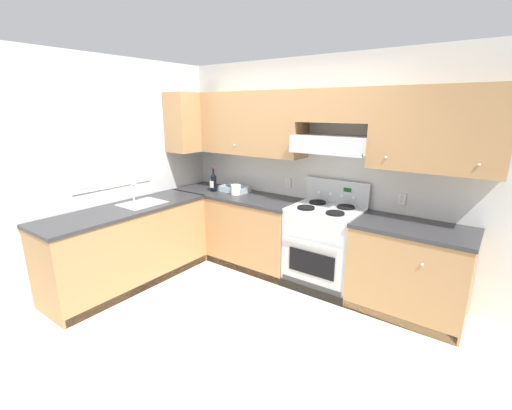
# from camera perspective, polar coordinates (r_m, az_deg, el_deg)

# --- Properties ---
(ground_plane) EXTENTS (7.04, 7.04, 0.00)m
(ground_plane) POSITION_cam_1_polar(r_m,az_deg,el_deg) (3.62, -7.73, -17.78)
(ground_plane) COLOR beige
(wall_back) EXTENTS (4.68, 0.57, 2.55)m
(wall_back) POSITION_cam_1_polar(r_m,az_deg,el_deg) (4.09, 10.90, 8.25)
(wall_back) COLOR silver
(wall_back) RESTS_ON ground_plane
(wall_left) EXTENTS (0.47, 4.00, 2.55)m
(wall_left) POSITION_cam_1_polar(r_m,az_deg,el_deg) (4.47, -21.32, 6.31)
(wall_left) COLOR silver
(wall_left) RESTS_ON ground_plane
(counter_back_run) EXTENTS (3.60, 0.65, 0.91)m
(counter_back_run) POSITION_cam_1_polar(r_m,az_deg,el_deg) (4.21, 5.53, -5.83)
(counter_back_run) COLOR #A87A4C
(counter_back_run) RESTS_ON ground_plane
(counter_left_run) EXTENTS (0.63, 1.91, 1.13)m
(counter_left_run) POSITION_cam_1_polar(r_m,az_deg,el_deg) (4.28, -20.15, -6.23)
(counter_left_run) COLOR #A87A4C
(counter_left_run) RESTS_ON ground_plane
(stove) EXTENTS (0.76, 0.62, 1.20)m
(stove) POSITION_cam_1_polar(r_m,az_deg,el_deg) (4.02, 11.07, -6.70)
(stove) COLOR #B7BABC
(stove) RESTS_ON ground_plane
(wine_bottle) EXTENTS (0.08, 0.08, 0.33)m
(wine_bottle) POSITION_cam_1_polar(r_m,az_deg,el_deg) (4.66, -6.97, 3.83)
(wine_bottle) COLOR black
(wine_bottle) RESTS_ON counter_back_run
(bowl) EXTENTS (0.38, 0.23, 0.08)m
(bowl) POSITION_cam_1_polar(r_m,az_deg,el_deg) (4.63, -3.50, 2.50)
(bowl) COLOR #9EADB7
(bowl) RESTS_ON counter_back_run
(paper_towel_roll) EXTENTS (0.13, 0.13, 0.13)m
(paper_towel_roll) POSITION_cam_1_polar(r_m,az_deg,el_deg) (4.47, -3.31, 2.53)
(paper_towel_roll) COLOR white
(paper_towel_roll) RESTS_ON counter_back_run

